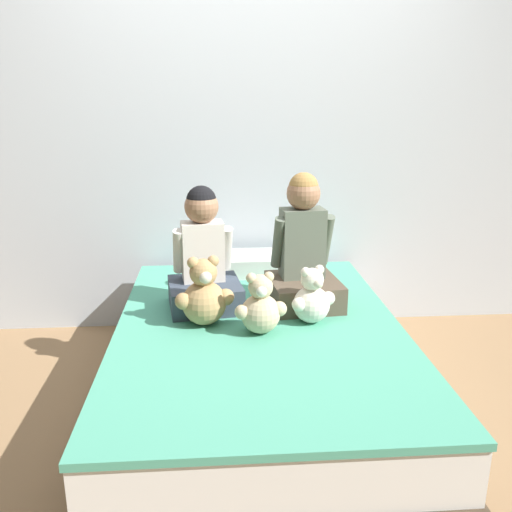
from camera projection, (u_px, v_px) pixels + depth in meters
The scene contains 9 objects.
ground_plane at pixel (259, 406), 2.67m from camera, with size 14.00×14.00×0.00m, color #93704C.
wall_behind_bed at pixel (245, 132), 3.33m from camera, with size 8.00×0.06×2.50m.
bed at pixel (259, 366), 2.61m from camera, with size 1.34×1.94×0.43m.
child_on_left at pixel (204, 260), 2.71m from camera, with size 0.39×0.38×0.61m.
child_on_right at pixel (303, 254), 2.75m from camera, with size 0.38×0.40×0.67m.
teddy_bear_held_by_left_child at pixel (204, 296), 2.52m from camera, with size 0.27×0.21×0.33m.
teddy_bear_held_by_right_child at pixel (312, 299), 2.54m from camera, with size 0.22×0.17×0.28m.
teddy_bear_between_children at pixel (260, 308), 2.43m from camera, with size 0.24×0.18×0.29m.
pillow_at_headboard at pixel (249, 263), 3.28m from camera, with size 0.58×0.30×0.11m.
Camera 1 is at (-0.19, -2.34, 1.47)m, focal length 38.00 mm.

